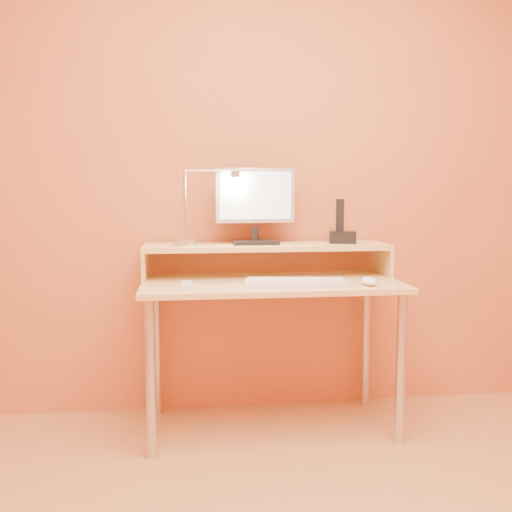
{
  "coord_description": "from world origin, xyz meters",
  "views": [
    {
      "loc": [
        -0.39,
        -1.46,
        1.14
      ],
      "look_at": [
        -0.08,
        1.13,
        0.84
      ],
      "focal_mm": 40.28,
      "sensor_mm": 36.0,
      "label": 1
    }
  ],
  "objects": [
    {
      "name": "mouse",
      "position": [
        0.42,
        1.0,
        0.74
      ],
      "size": [
        0.07,
        0.12,
        0.04
      ],
      "primitive_type": "ellipsoid",
      "rotation": [
        0.0,
        0.0,
        0.06
      ],
      "color": "white",
      "rests_on": "desk_lower"
    },
    {
      "name": "remote_control",
      "position": [
        -0.39,
        1.02,
        0.73
      ],
      "size": [
        0.05,
        0.17,
        0.02
      ],
      "primitive_type": "cube",
      "rotation": [
        0.0,
        0.0,
        -0.06
      ],
      "color": "silver",
      "rests_on": "desk_lower"
    },
    {
      "name": "desk_leg_bl",
      "position": [
        -0.55,
        1.43,
        0.35
      ],
      "size": [
        0.04,
        0.04,
        0.69
      ],
      "primitive_type": "cylinder",
      "color": "#BEBEBF",
      "rests_on": "floor"
    },
    {
      "name": "keyboard",
      "position": [
        0.09,
        1.02,
        0.73
      ],
      "size": [
        0.47,
        0.2,
        0.02
      ],
      "primitive_type": "cube",
      "rotation": [
        0.0,
        0.0,
        -0.12
      ],
      "color": "silver",
      "rests_on": "desk_lower"
    },
    {
      "name": "lamp_base",
      "position": [
        -0.4,
        1.3,
        0.89
      ],
      "size": [
        0.1,
        0.1,
        0.02
      ],
      "primitive_type": "cylinder",
      "color": "#BEBEBF",
      "rests_on": "desk_shelf"
    },
    {
      "name": "desk_leg_fl",
      "position": [
        -0.55,
        0.93,
        0.35
      ],
      "size": [
        0.04,
        0.04,
        0.69
      ],
      "primitive_type": "cylinder",
      "color": "#BEBEBF",
      "rests_on": "floor"
    },
    {
      "name": "shelf_riser_right",
      "position": [
        0.59,
        1.33,
        0.79
      ],
      "size": [
        0.02,
        0.3,
        0.14
      ],
      "primitive_type": "cube",
      "color": "#EDC779",
      "rests_on": "desk_lower"
    },
    {
      "name": "phone_handset",
      "position": [
        0.37,
        1.33,
        1.02
      ],
      "size": [
        0.04,
        0.03,
        0.16
      ],
      "primitive_type": "cube",
      "rotation": [
        0.0,
        0.0,
        -0.22
      ],
      "color": "black",
      "rests_on": "phone_dock"
    },
    {
      "name": "desk_shelf",
      "position": [
        0.0,
        1.33,
        0.87
      ],
      "size": [
        1.2,
        0.3,
        0.02
      ],
      "primitive_type": "cube",
      "color": "#EDC779",
      "rests_on": "desk_lower"
    },
    {
      "name": "desk_leg_fr",
      "position": [
        0.55,
        0.93,
        0.35
      ],
      "size": [
        0.04,
        0.04,
        0.69
      ],
      "primitive_type": "cylinder",
      "color": "#BEBEBF",
      "rests_on": "floor"
    },
    {
      "name": "monitor_panel",
      "position": [
        -0.06,
        1.34,
        1.12
      ],
      "size": [
        0.39,
        0.07,
        0.27
      ],
      "primitive_type": "cube",
      "rotation": [
        0.0,
        0.0,
        0.08
      ],
      "color": "#B9B9BD",
      "rests_on": "monitor_neck"
    },
    {
      "name": "monitor_foot",
      "position": [
        -0.06,
        1.33,
        0.89
      ],
      "size": [
        0.22,
        0.16,
        0.02
      ],
      "primitive_type": "cube",
      "color": "black",
      "rests_on": "desk_shelf"
    },
    {
      "name": "phone_dock",
      "position": [
        0.38,
        1.33,
        0.91
      ],
      "size": [
        0.15,
        0.13,
        0.06
      ],
      "primitive_type": "cube",
      "rotation": [
        0.0,
        0.0,
        -0.22
      ],
      "color": "black",
      "rests_on": "desk_shelf"
    },
    {
      "name": "lamp_post",
      "position": [
        -0.4,
        1.3,
        1.07
      ],
      "size": [
        0.01,
        0.01,
        0.33
      ],
      "primitive_type": "cylinder",
      "color": "#BEBEBF",
      "rests_on": "lamp_base"
    },
    {
      "name": "lamp_arm",
      "position": [
        -0.28,
        1.3,
        1.24
      ],
      "size": [
        0.24,
        0.01,
        0.01
      ],
      "primitive_type": "cylinder",
      "rotation": [
        0.0,
        1.57,
        0.0
      ],
      "color": "#BEBEBF",
      "rests_on": "lamp_post"
    },
    {
      "name": "lamp_head",
      "position": [
        -0.16,
        1.3,
        1.22
      ],
      "size": [
        0.04,
        0.04,
        0.03
      ],
      "primitive_type": "cylinder",
      "color": "#BEBEBF",
      "rests_on": "lamp_arm"
    },
    {
      "name": "monitor_back",
      "position": [
        -0.06,
        1.36,
        1.12
      ],
      "size": [
        0.35,
        0.04,
        0.23
      ],
      "primitive_type": "cube",
      "rotation": [
        0.0,
        0.0,
        0.08
      ],
      "color": "black",
      "rests_on": "monitor_panel"
    },
    {
      "name": "desk_lower",
      "position": [
        0.0,
        1.18,
        0.71
      ],
      "size": [
        1.2,
        0.6,
        0.02
      ],
      "primitive_type": "cube",
      "color": "#EDC779",
      "rests_on": "floor"
    },
    {
      "name": "lamp_bulb",
      "position": [
        -0.16,
        1.3,
        1.2
      ],
      "size": [
        0.03,
        0.03,
        0.0
      ],
      "primitive_type": "cylinder",
      "color": "#FFEAC6",
      "rests_on": "lamp_head"
    },
    {
      "name": "monitor_screen",
      "position": [
        -0.06,
        1.32,
        1.12
      ],
      "size": [
        0.35,
        0.03,
        0.23
      ],
      "primitive_type": "cube",
      "rotation": [
        0.0,
        0.0,
        0.08
      ],
      "color": "silver",
      "rests_on": "monitor_panel"
    },
    {
      "name": "desk_leg_br",
      "position": [
        0.55,
        1.43,
        0.35
      ],
      "size": [
        0.04,
        0.04,
        0.69
      ],
      "primitive_type": "cylinder",
      "color": "#BEBEBF",
      "rests_on": "floor"
    },
    {
      "name": "shelf_riser_left",
      "position": [
        -0.59,
        1.33,
        0.79
      ],
      "size": [
        0.02,
        0.3,
        0.14
      ],
      "primitive_type": "cube",
      "color": "#EDC779",
      "rests_on": "desk_lower"
    },
    {
      "name": "monitor_neck",
      "position": [
        -0.06,
        1.33,
        0.93
      ],
      "size": [
        0.04,
        0.04,
        0.07
      ],
      "primitive_type": "cylinder",
      "color": "black",
      "rests_on": "monitor_foot"
    },
    {
      "name": "phone_led",
      "position": [
        0.43,
        1.28,
        0.91
      ],
      "size": [
        0.01,
        0.0,
        0.04
      ],
      "primitive_type": "cube",
      "color": "#1D37F2",
      "rests_on": "phone_dock"
    },
    {
      "name": "wall_back",
      "position": [
        0.0,
        1.5,
        1.25
      ],
      "size": [
        3.0,
        0.04,
        2.5
      ],
      "primitive_type": "cube",
      "color": "#D47F44",
      "rests_on": "floor"
    }
  ]
}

